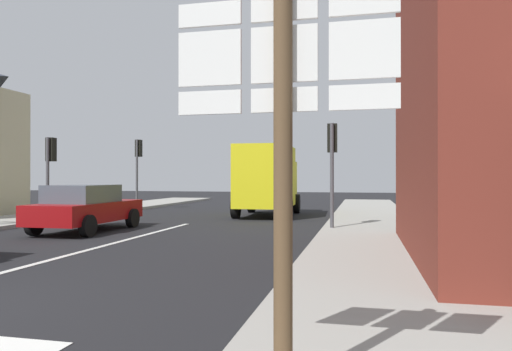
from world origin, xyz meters
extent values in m
plane|color=black|center=(0.00, 10.00, 0.00)|extent=(80.00, 80.00, 0.00)
cube|color=gray|center=(6.58, 8.00, 0.07)|extent=(3.10, 44.00, 0.14)
cube|color=silver|center=(0.00, 6.00, 0.01)|extent=(0.16, 12.00, 0.01)
cube|color=maroon|center=(-2.27, 9.16, 0.62)|extent=(1.77, 4.21, 0.60)
cube|color=#47515B|center=(-2.26, 8.91, 1.19)|extent=(1.56, 2.11, 0.55)
cylinder|color=black|center=(-3.15, 10.51, 0.32)|extent=(0.22, 0.64, 0.64)
cylinder|color=black|center=(-1.40, 10.52, 0.32)|extent=(0.22, 0.64, 0.64)
cylinder|color=black|center=(-3.13, 7.81, 0.32)|extent=(0.22, 0.64, 0.64)
cylinder|color=black|center=(-1.38, 7.82, 0.32)|extent=(0.22, 0.64, 0.64)
cube|color=yellow|center=(2.18, 15.64, 1.75)|extent=(2.34, 3.78, 2.60)
cube|color=yellow|center=(2.09, 18.14, 1.45)|extent=(2.14, 1.38, 2.00)
cube|color=#47515B|center=(2.09, 18.19, 2.25)|extent=(1.76, 0.17, 0.70)
cylinder|color=black|center=(0.99, 18.05, 0.45)|extent=(0.31, 0.91, 0.90)
cylinder|color=black|center=(3.19, 18.13, 0.45)|extent=(0.31, 0.91, 0.90)
cylinder|color=black|center=(1.12, 14.65, 0.45)|extent=(0.31, 0.91, 0.90)
cylinder|color=black|center=(3.32, 14.73, 0.45)|extent=(0.31, 0.91, 0.90)
cylinder|color=brown|center=(5.70, -0.79, 1.60)|extent=(0.14, 0.14, 3.20)
cube|color=white|center=(5.12, -0.74, 2.96)|extent=(0.50, 0.03, 0.18)
cube|color=black|center=(5.12, -0.73, 2.96)|extent=(0.43, 0.01, 0.13)
cube|color=white|center=(5.12, -0.74, 2.62)|extent=(0.50, 0.03, 0.42)
cube|color=black|center=(5.12, -0.73, 2.62)|extent=(0.43, 0.01, 0.32)
cube|color=white|center=(5.12, -0.74, 2.28)|extent=(0.50, 0.03, 0.18)
cube|color=black|center=(5.12, -0.73, 2.28)|extent=(0.43, 0.01, 0.13)
cube|color=white|center=(5.70, -0.74, 2.96)|extent=(0.50, 0.03, 0.18)
cube|color=black|center=(5.70, -0.73, 2.96)|extent=(0.43, 0.01, 0.13)
cube|color=white|center=(5.70, -0.74, 2.62)|extent=(0.50, 0.03, 0.42)
cube|color=black|center=(5.70, -0.73, 2.62)|extent=(0.43, 0.01, 0.32)
cube|color=white|center=(5.70, -0.74, 2.28)|extent=(0.50, 0.03, 0.18)
cube|color=black|center=(5.70, -0.73, 2.28)|extent=(0.43, 0.01, 0.13)
cube|color=white|center=(6.28, -0.74, 2.96)|extent=(0.50, 0.03, 0.18)
cube|color=black|center=(6.28, -0.73, 2.96)|extent=(0.43, 0.01, 0.13)
cube|color=white|center=(6.28, -0.74, 2.62)|extent=(0.50, 0.03, 0.42)
cube|color=black|center=(6.28, -0.73, 2.62)|extent=(0.43, 0.01, 0.32)
cube|color=white|center=(6.28, -0.74, 2.28)|extent=(0.50, 0.03, 0.18)
cube|color=black|center=(6.28, -0.73, 2.28)|extent=(0.43, 0.01, 0.13)
cylinder|color=#47474C|center=(5.33, 10.62, 1.70)|extent=(0.12, 0.12, 3.40)
cube|color=black|center=(5.33, 10.82, 2.95)|extent=(0.30, 0.28, 0.90)
sphere|color=#360303|center=(5.33, 10.96, 3.22)|extent=(0.18, 0.18, 0.18)
sphere|color=#3C2303|center=(5.33, 10.96, 2.94)|extent=(0.18, 0.18, 0.18)
sphere|color=#0CA526|center=(5.33, 10.96, 2.66)|extent=(0.18, 0.18, 0.18)
cylinder|color=#47474C|center=(-5.33, 18.53, 1.85)|extent=(0.12, 0.12, 3.70)
cube|color=black|center=(-5.33, 18.73, 3.25)|extent=(0.30, 0.28, 0.90)
sphere|color=#360303|center=(-5.33, 18.87, 3.52)|extent=(0.18, 0.18, 0.18)
sphere|color=#3C2303|center=(-5.33, 18.87, 3.24)|extent=(0.18, 0.18, 0.18)
sphere|color=#0CA526|center=(-5.33, 18.87, 2.96)|extent=(0.18, 0.18, 0.18)
cylinder|color=#47474C|center=(-5.33, 11.35, 1.61)|extent=(0.12, 0.12, 3.22)
cube|color=black|center=(-5.33, 11.55, 2.77)|extent=(0.30, 0.28, 0.90)
sphere|color=#360303|center=(-5.33, 11.69, 3.04)|extent=(0.18, 0.18, 0.18)
sphere|color=#3C2303|center=(-5.33, 11.69, 2.76)|extent=(0.18, 0.18, 0.18)
sphere|color=#0CA526|center=(-5.33, 11.69, 2.48)|extent=(0.18, 0.18, 0.18)
camera|label=1|loc=(6.26, -4.19, 1.70)|focal=33.03mm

